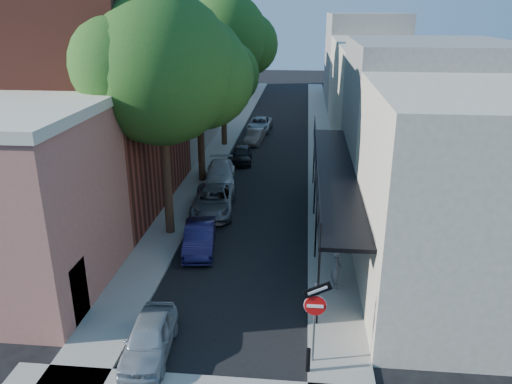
% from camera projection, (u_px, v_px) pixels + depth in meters
% --- Properties ---
extents(ground, '(160.00, 160.00, 0.00)m').
position_uv_depth(ground, '(208.00, 378.00, 15.11)').
color(ground, black).
rests_on(ground, ground).
extents(road_surface, '(6.00, 64.00, 0.01)m').
position_uv_depth(road_surface, '(273.00, 138.00, 43.10)').
color(road_surface, black).
rests_on(road_surface, ground).
extents(sidewalk_left, '(2.00, 64.00, 0.12)m').
position_uv_depth(sidewalk_left, '(228.00, 136.00, 43.45)').
color(sidewalk_left, gray).
rests_on(sidewalk_left, ground).
extents(sidewalk_right, '(2.00, 64.00, 0.12)m').
position_uv_depth(sidewalk_right, '(320.00, 138.00, 42.72)').
color(sidewalk_right, gray).
rests_on(sidewalk_right, ground).
extents(buildings_left, '(10.10, 59.10, 12.00)m').
position_uv_depth(buildings_left, '(161.00, 80.00, 41.09)').
color(buildings_left, '#BE6D61').
rests_on(buildings_left, ground).
extents(buildings_right, '(9.80, 55.00, 10.00)m').
position_uv_depth(buildings_right, '(385.00, 89.00, 40.26)').
color(buildings_right, beige).
rests_on(buildings_right, ground).
extents(sign_post, '(0.89, 0.17, 2.99)m').
position_uv_depth(sign_post, '(315.00, 309.00, 15.02)').
color(sign_post, '#595B60').
rests_on(sign_post, ground).
extents(bollard, '(0.14, 0.14, 0.80)m').
position_uv_depth(bollard, '(308.00, 360.00, 15.12)').
color(bollard, black).
rests_on(bollard, sidewalk_right).
extents(oak_near, '(7.48, 6.80, 11.42)m').
position_uv_depth(oak_near, '(171.00, 71.00, 22.26)').
color(oak_near, '#341F15').
rests_on(oak_near, ground).
extents(oak_mid, '(6.60, 6.00, 10.20)m').
position_uv_depth(oak_mid, '(205.00, 70.00, 29.99)').
color(oak_mid, '#341F15').
rests_on(oak_mid, ground).
extents(oak_far, '(7.70, 7.00, 11.90)m').
position_uv_depth(oak_far, '(228.00, 40.00, 38.00)').
color(oak_far, '#341F15').
rests_on(oak_far, ground).
extents(parked_car_a, '(1.66, 3.63, 1.21)m').
position_uv_depth(parked_car_a, '(149.00, 338.00, 15.98)').
color(parked_car_a, '#919AA1').
rests_on(parked_car_a, ground).
extents(parked_car_b, '(1.82, 3.96, 1.26)m').
position_uv_depth(parked_car_b, '(200.00, 238.00, 22.90)').
color(parked_car_b, '#141239').
rests_on(parked_car_b, ground).
extents(parked_car_c, '(2.56, 4.91, 1.32)m').
position_uv_depth(parked_car_c, '(214.00, 201.00, 27.19)').
color(parked_car_c, slate).
rests_on(parked_car_c, ground).
extents(parked_car_d, '(2.35, 4.64, 1.29)m').
position_uv_depth(parked_car_d, '(220.00, 173.00, 31.80)').
color(parked_car_d, silver).
rests_on(parked_car_d, ground).
extents(parked_car_e, '(1.73, 3.66, 1.21)m').
position_uv_depth(parked_car_e, '(242.00, 154.00, 36.04)').
color(parked_car_e, black).
rests_on(parked_car_e, ground).
extents(parked_car_f, '(1.58, 3.53, 1.13)m').
position_uv_depth(parked_car_f, '(255.00, 137.00, 41.16)').
color(parked_car_f, '#6E645D').
rests_on(parked_car_f, ground).
extents(parked_car_g, '(2.18, 4.42, 1.21)m').
position_uv_depth(parked_car_g, '(260.00, 124.00, 45.30)').
color(parked_car_g, gray).
rests_on(parked_car_g, ground).
extents(pedestrian, '(0.39, 0.60, 1.64)m').
position_uv_depth(pedestrian, '(336.00, 268.00, 19.57)').
color(pedestrian, slate).
rests_on(pedestrian, sidewalk_right).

